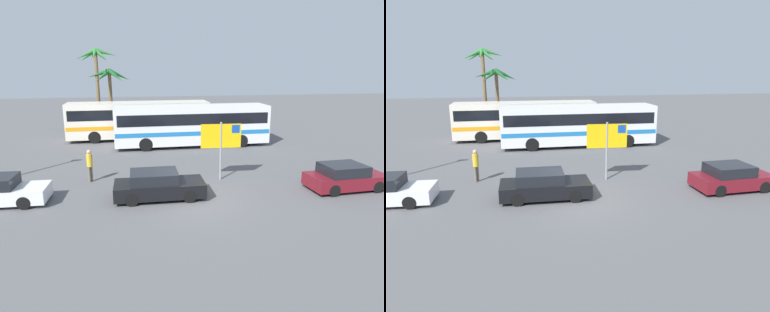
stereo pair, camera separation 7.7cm
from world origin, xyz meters
The scene contains 9 objects.
ground centered at (0.00, 0.00, 0.00)m, with size 120.00×120.00×0.00m, color #565659.
bus_front_coach centered at (2.15, 11.38, 1.78)m, with size 11.90×2.63×3.17m.
bus_rear_coach centered at (-1.83, 14.90, 1.78)m, with size 11.90×2.63×3.17m.
ferry_sign centered at (2.21, 2.76, 2.33)m, with size 2.20×0.18×3.20m.
car_black centered at (-1.46, 0.56, 0.64)m, with size 4.25×1.85×1.32m.
car_maroon centered at (7.97, 0.08, 0.64)m, with size 4.01×1.96×1.32m.
pedestrian_by_bus centered at (-4.86, 3.65, 1.06)m, with size 0.32×0.32×1.78m.
palm_tree_seaside centered at (-5.43, 18.96, 6.39)m, with size 3.70×3.71×7.78m.
palm_tree_inland centered at (-4.33, 18.91, 4.84)m, with size 3.96×3.51×5.95m.
Camera 1 is at (-2.66, -14.78, 6.01)m, focal length 32.09 mm.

